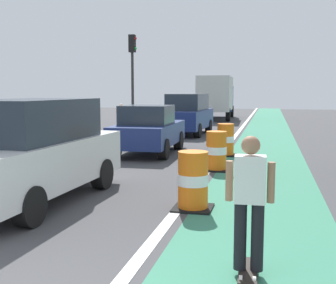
{
  "coord_description": "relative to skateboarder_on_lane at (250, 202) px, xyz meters",
  "views": [
    {
      "loc": [
        2.53,
        -3.16,
        2.21
      ],
      "look_at": [
        0.39,
        5.89,
        1.1
      ],
      "focal_mm": 46.29,
      "sensor_mm": 36.0,
      "label": 1
    }
  ],
  "objects": [
    {
      "name": "bike_lane_strip",
      "position": [
        0.08,
        10.11,
        -0.91
      ],
      "size": [
        2.5,
        80.0,
        0.01
      ],
      "primitive_type": "cube",
      "color": "#387F60",
      "rests_on": "ground"
    },
    {
      "name": "parked_suv_nearest",
      "position": [
        -4.32,
        2.55,
        0.12
      ],
      "size": [
        2.06,
        4.67,
        2.04
      ],
      "color": "silver",
      "rests_on": "ground"
    },
    {
      "name": "lane_divider_stripe",
      "position": [
        -1.42,
        10.11,
        -0.91
      ],
      "size": [
        0.2,
        80.0,
        0.01
      ],
      "primitive_type": "cube",
      "color": "silver",
      "rests_on": "ground"
    },
    {
      "name": "skateboarder_on_lane",
      "position": [
        0.0,
        0.0,
        0.0
      ],
      "size": [
        0.57,
        0.81,
        1.69
      ],
      "color": "black",
      "rests_on": "ground"
    },
    {
      "name": "parked_suv_third",
      "position": [
        -3.85,
        16.41,
        0.12
      ],
      "size": [
        2.06,
        4.67,
        2.04
      ],
      "color": "navy",
      "rests_on": "ground"
    },
    {
      "name": "traffic_barrel_back",
      "position": [
        -1.25,
        9.63,
        -0.38
      ],
      "size": [
        0.73,
        0.73,
        1.09
      ],
      "color": "orange",
      "rests_on": "ground"
    },
    {
      "name": "delivery_truck_down_block",
      "position": [
        -3.85,
        28.27,
        0.94
      ],
      "size": [
        2.58,
        7.68,
        3.23
      ],
      "color": "beige",
      "rests_on": "ground"
    },
    {
      "name": "traffic_barrel_mid",
      "position": [
        -1.22,
        6.8,
        -0.38
      ],
      "size": [
        0.73,
        0.73,
        1.09
      ],
      "color": "orange",
      "rests_on": "ground"
    },
    {
      "name": "pedestrian_crossing",
      "position": [
        -6.4,
        13.64,
        -0.05
      ],
      "size": [
        0.34,
        0.2,
        1.61
      ],
      "color": "#33333D",
      "rests_on": "ground"
    },
    {
      "name": "traffic_barrel_front",
      "position": [
        -1.16,
        2.75,
        -0.38
      ],
      "size": [
        0.73,
        0.73,
        1.09
      ],
      "color": "orange",
      "rests_on": "ground"
    },
    {
      "name": "parked_sedan_second",
      "position": [
        -3.94,
        9.51,
        -0.08
      ],
      "size": [
        1.98,
        4.13,
        1.7
      ],
      "color": "navy",
      "rests_on": "ground"
    },
    {
      "name": "traffic_light_corner",
      "position": [
        -6.92,
        16.96,
        2.59
      ],
      "size": [
        0.41,
        0.32,
        5.1
      ],
      "color": "#2D2D2D",
      "rests_on": "ground"
    }
  ]
}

